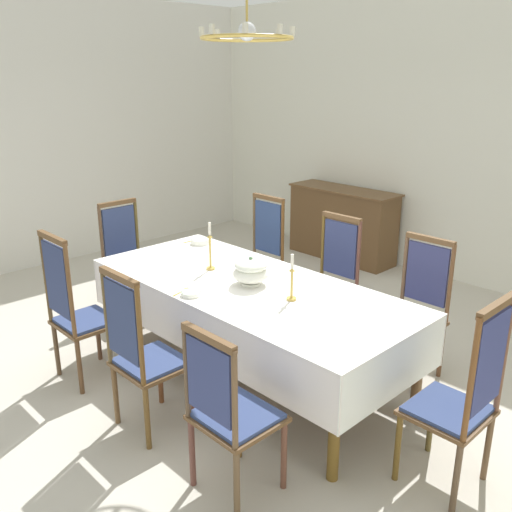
{
  "coord_description": "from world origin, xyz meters",
  "views": [
    {
      "loc": [
        2.83,
        -2.67,
        2.28
      ],
      "look_at": [
        -0.01,
        0.07,
        0.97
      ],
      "focal_mm": 38.92,
      "sensor_mm": 36.0,
      "label": 1
    }
  ],
  "objects_px": {
    "dining_table": "(248,293)",
    "chair_south_a": "(76,309)",
    "chair_head_west": "(128,258)",
    "chandelier": "(247,36)",
    "chair_south_b": "(142,352)",
    "spoon_secondary": "(195,240)",
    "bowl_near_left": "(191,293)",
    "soup_tureen": "(251,271)",
    "candlestick_east": "(292,282)",
    "spoon_primary": "(185,290)",
    "sideboard": "(342,224)",
    "chair_north_b": "(330,279)",
    "chair_south_c": "(229,410)",
    "bowl_near_right": "(200,241)",
    "chair_north_a": "(259,255)",
    "chair_head_east": "(462,397)",
    "candlestick_west": "(210,250)",
    "chair_north_c": "(416,308)"
  },
  "relations": [
    {
      "from": "chair_north_b",
      "to": "candlestick_west",
      "type": "bearing_deg",
      "value": 64.28
    },
    {
      "from": "chair_north_c",
      "to": "spoon_secondary",
      "type": "relative_size",
      "value": 6.21
    },
    {
      "from": "chair_south_a",
      "to": "candlestick_east",
      "type": "bearing_deg",
      "value": 36.53
    },
    {
      "from": "dining_table",
      "to": "bowl_near_right",
      "type": "distance_m",
      "value": 1.12
    },
    {
      "from": "chair_north_a",
      "to": "sideboard",
      "type": "bearing_deg",
      "value": -76.64
    },
    {
      "from": "chair_head_west",
      "to": "spoon_primary",
      "type": "xyz_separation_m",
      "value": [
        1.49,
        -0.43,
        0.22
      ]
    },
    {
      "from": "chair_south_b",
      "to": "sideboard",
      "type": "distance_m",
      "value": 4.09
    },
    {
      "from": "bowl_near_left",
      "to": "bowl_near_right",
      "type": "relative_size",
      "value": 0.82
    },
    {
      "from": "candlestick_west",
      "to": "bowl_near_right",
      "type": "xyz_separation_m",
      "value": [
        -0.61,
        0.38,
        -0.13
      ]
    },
    {
      "from": "dining_table",
      "to": "chair_south_a",
      "type": "xyz_separation_m",
      "value": [
        -0.86,
        -0.97,
        -0.11
      ]
    },
    {
      "from": "chair_south_a",
      "to": "bowl_near_right",
      "type": "bearing_deg",
      "value": 97.79
    },
    {
      "from": "candlestick_east",
      "to": "sideboard",
      "type": "bearing_deg",
      "value": 121.34
    },
    {
      "from": "bowl_near_right",
      "to": "bowl_near_left",
      "type": "bearing_deg",
      "value": -41.59
    },
    {
      "from": "chair_head_west",
      "to": "bowl_near_right",
      "type": "relative_size",
      "value": 6.34
    },
    {
      "from": "chair_north_a",
      "to": "bowl_near_right",
      "type": "xyz_separation_m",
      "value": [
        -0.18,
        -0.58,
        0.23
      ]
    },
    {
      "from": "dining_table",
      "to": "chair_south_c",
      "type": "bearing_deg",
      "value": -47.99
    },
    {
      "from": "chair_south_b",
      "to": "candlestick_east",
      "type": "relative_size",
      "value": 3.42
    },
    {
      "from": "chair_head_west",
      "to": "spoon_primary",
      "type": "height_order",
      "value": "chair_head_west"
    },
    {
      "from": "chair_south_c",
      "to": "spoon_secondary",
      "type": "relative_size",
      "value": 5.85
    },
    {
      "from": "candlestick_east",
      "to": "spoon_primary",
      "type": "distance_m",
      "value": 0.79
    },
    {
      "from": "candlestick_east",
      "to": "bowl_near_left",
      "type": "bearing_deg",
      "value": -140.37
    },
    {
      "from": "chair_south_b",
      "to": "spoon_secondary",
      "type": "xyz_separation_m",
      "value": [
        -1.19,
        1.37,
        0.21
      ]
    },
    {
      "from": "dining_table",
      "to": "spoon_primary",
      "type": "height_order",
      "value": "spoon_primary"
    },
    {
      "from": "chandelier",
      "to": "bowl_near_left",
      "type": "bearing_deg",
      "value": -103.41
    },
    {
      "from": "dining_table",
      "to": "bowl_near_left",
      "type": "relative_size",
      "value": 18.09
    },
    {
      "from": "chair_south_b",
      "to": "candlestick_east",
      "type": "height_order",
      "value": "chair_south_b"
    },
    {
      "from": "spoon_primary",
      "to": "candlestick_west",
      "type": "bearing_deg",
      "value": 101.58
    },
    {
      "from": "chair_south_b",
      "to": "chair_north_b",
      "type": "distance_m",
      "value": 1.93
    },
    {
      "from": "chair_north_b",
      "to": "chair_south_c",
      "type": "xyz_separation_m",
      "value": [
        0.84,
        -1.92,
        -0.03
      ]
    },
    {
      "from": "candlestick_east",
      "to": "chair_head_west",
      "type": "bearing_deg",
      "value": 180.0
    },
    {
      "from": "chair_north_b",
      "to": "chair_head_west",
      "type": "distance_m",
      "value": 1.98
    },
    {
      "from": "chair_south_c",
      "to": "spoon_secondary",
      "type": "bearing_deg",
      "value": 146.06
    },
    {
      "from": "soup_tureen",
      "to": "bowl_near_right",
      "type": "bearing_deg",
      "value": 160.52
    },
    {
      "from": "chair_head_west",
      "to": "chandelier",
      "type": "relative_size",
      "value": 1.69
    },
    {
      "from": "bowl_near_right",
      "to": "spoon_secondary",
      "type": "xyz_separation_m",
      "value": [
        -0.12,
        0.03,
        -0.02
      ]
    },
    {
      "from": "sideboard",
      "to": "chair_north_a",
      "type": "bearing_deg",
      "value": 103.36
    },
    {
      "from": "sideboard",
      "to": "chair_south_b",
      "type": "bearing_deg",
      "value": 109.25
    },
    {
      "from": "chandelier",
      "to": "soup_tureen",
      "type": "bearing_deg",
      "value": 0.0
    },
    {
      "from": "chair_north_a",
      "to": "spoon_secondary",
      "type": "distance_m",
      "value": 0.67
    },
    {
      "from": "chair_head_east",
      "to": "soup_tureen",
      "type": "relative_size",
      "value": 4.37
    },
    {
      "from": "soup_tureen",
      "to": "candlestick_east",
      "type": "xyz_separation_m",
      "value": [
        0.41,
        0.0,
        0.03
      ]
    },
    {
      "from": "chair_south_c",
      "to": "chair_north_a",
      "type": "bearing_deg",
      "value": 131.95
    },
    {
      "from": "chair_head_east",
      "to": "sideboard",
      "type": "distance_m",
      "value": 4.2
    },
    {
      "from": "dining_table",
      "to": "chair_south_b",
      "type": "xyz_separation_m",
      "value": [
        0.02,
        -0.96,
        -0.13
      ]
    },
    {
      "from": "chair_north_b",
      "to": "chair_south_b",
      "type": "bearing_deg",
      "value": 90.0
    },
    {
      "from": "chair_head_east",
      "to": "chair_north_a",
      "type": "bearing_deg",
      "value": 69.5
    },
    {
      "from": "chair_south_b",
      "to": "soup_tureen",
      "type": "bearing_deg",
      "value": 89.65
    },
    {
      "from": "chair_south_c",
      "to": "sideboard",
      "type": "height_order",
      "value": "chair_south_c"
    },
    {
      "from": "chair_head_west",
      "to": "bowl_near_right",
      "type": "bearing_deg",
      "value": 120.02
    },
    {
      "from": "chair_head_east",
      "to": "candlestick_west",
      "type": "height_order",
      "value": "chair_head_east"
    }
  ]
}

